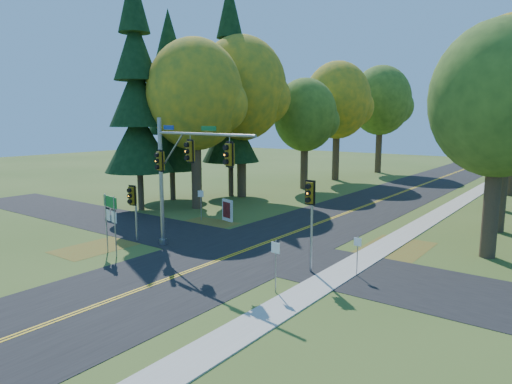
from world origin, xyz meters
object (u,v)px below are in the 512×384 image
Objects in this scene: traffic_mast at (180,167)px; route_sign_cluster at (110,213)px; info_kiosk at (227,210)px; east_signal_pole at (310,203)px.

traffic_mast reaches higher than route_sign_cluster.
route_sign_cluster is 2.09× the size of info_kiosk.
traffic_mast is at bearing 56.95° from route_sign_cluster.
east_signal_pole reaches higher than info_kiosk.
traffic_mast is at bearing -53.55° from info_kiosk.
traffic_mast is at bearing -175.67° from east_signal_pole.
traffic_mast is 2.44× the size of route_sign_cluster.
east_signal_pole is 11.22m from route_sign_cluster.
east_signal_pole is (7.74, 1.15, -1.38)m from traffic_mast.
east_signal_pole reaches higher than route_sign_cluster.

